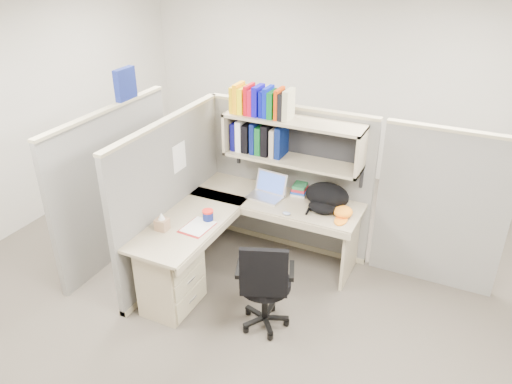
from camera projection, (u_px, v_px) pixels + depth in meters
The scene contains 14 objects.
ground at pixel (253, 288), 4.98m from camera, with size 6.00×6.00×0.00m, color #39342C.
room_shell at pixel (252, 136), 4.23m from camera, with size 6.00×6.00×6.00m.
cubicle at pixel (239, 181), 5.06m from camera, with size 3.79×1.84×1.95m.
desk at pixel (201, 256), 4.71m from camera, with size 1.74×1.75×0.73m.
laptop at pixel (266, 187), 5.07m from camera, with size 0.35×0.35×0.25m, color silver, non-canonical shape.
backpack at pixel (325, 198), 4.85m from camera, with size 0.43×0.34×0.26m, color black, non-canonical shape.
orange_cap at pixel (343, 212), 4.77m from camera, with size 0.19×0.22×0.10m, color orange, non-canonical shape.
snack_canister at pixel (208, 215), 4.70m from camera, with size 0.11×0.11×0.10m.
tissue_box at pixel (162, 221), 4.54m from camera, with size 0.11×0.11×0.17m, color #A27D5C, non-canonical shape.
mouse at pixel (287, 213), 4.81m from camera, with size 0.08×0.05×0.03m, color #7D8DB2.
paper_cup at pixel (283, 190), 5.17m from camera, with size 0.07×0.07×0.10m, color white.
book_stack at pixel (300, 189), 5.19m from camera, with size 0.16×0.22×0.10m, color gray, non-canonical shape.
loose_paper at pixel (198, 226), 4.62m from camera, with size 0.22×0.30×0.00m, color white, non-canonical shape.
task_chair at pixel (265, 298), 4.33m from camera, with size 0.55×0.51×0.95m.
Camera 1 is at (1.74, -3.57, 3.16)m, focal length 35.00 mm.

